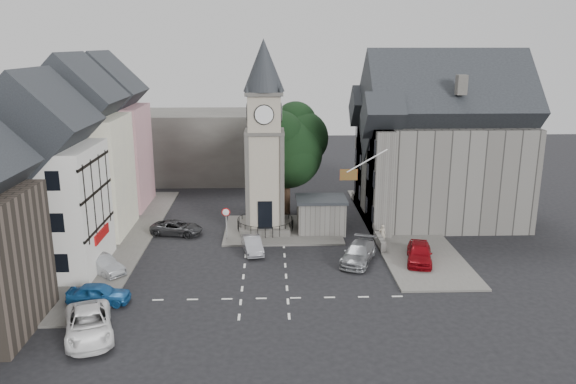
{
  "coord_description": "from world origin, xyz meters",
  "views": [
    {
      "loc": [
        0.4,
        -38.57,
        15.87
      ],
      "look_at": [
        1.87,
        5.0,
        4.27
      ],
      "focal_mm": 35.0,
      "sensor_mm": 36.0,
      "label": 1
    }
  ],
  "objects_px": {
    "car_east_red": "(419,253)",
    "pedestrian": "(382,234)",
    "stone_shelter": "(321,215)",
    "car_west_blue": "(99,294)",
    "clock_tower": "(264,139)"
  },
  "relations": [
    {
      "from": "car_west_blue",
      "to": "car_east_red",
      "type": "distance_m",
      "value": 22.7
    },
    {
      "from": "pedestrian",
      "to": "car_east_red",
      "type": "bearing_deg",
      "value": 118.68
    },
    {
      "from": "stone_shelter",
      "to": "car_west_blue",
      "type": "height_order",
      "value": "stone_shelter"
    },
    {
      "from": "stone_shelter",
      "to": "car_east_red",
      "type": "bearing_deg",
      "value": -47.37
    },
    {
      "from": "car_east_red",
      "to": "pedestrian",
      "type": "relative_size",
      "value": 2.86
    },
    {
      "from": "clock_tower",
      "to": "pedestrian",
      "type": "xyz_separation_m",
      "value": [
        9.58,
        -3.41,
        -7.34
      ]
    },
    {
      "from": "stone_shelter",
      "to": "car_east_red",
      "type": "xyz_separation_m",
      "value": [
        6.7,
        -7.28,
        -0.79
      ]
    },
    {
      "from": "stone_shelter",
      "to": "pedestrian",
      "type": "distance_m",
      "value": 5.66
    },
    {
      "from": "car_west_blue",
      "to": "pedestrian",
      "type": "bearing_deg",
      "value": -60.17
    },
    {
      "from": "car_west_blue",
      "to": "pedestrian",
      "type": "xyz_separation_m",
      "value": [
        19.95,
        10.44,
        0.12
      ]
    },
    {
      "from": "stone_shelter",
      "to": "pedestrian",
      "type": "bearing_deg",
      "value": -31.44
    },
    {
      "from": "stone_shelter",
      "to": "car_west_blue",
      "type": "distance_m",
      "value": 20.24
    },
    {
      "from": "car_east_red",
      "to": "pedestrian",
      "type": "height_order",
      "value": "pedestrian"
    },
    {
      "from": "stone_shelter",
      "to": "car_east_red",
      "type": "relative_size",
      "value": 0.96
    },
    {
      "from": "clock_tower",
      "to": "stone_shelter",
      "type": "relative_size",
      "value": 3.78
    }
  ]
}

